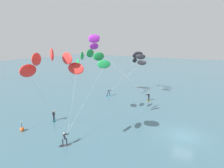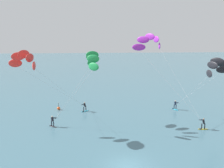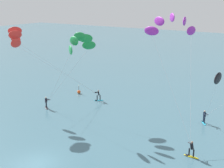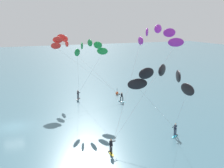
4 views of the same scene
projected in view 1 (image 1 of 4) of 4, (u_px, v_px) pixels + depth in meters
name	position (u px, v px, depth m)	size (l,w,h in m)	color
ground_plane	(184.00, 136.00, 24.67)	(240.00, 240.00, 0.00)	#426B7A
kitesurfer_nearshore	(52.00, 66.00, 17.28)	(10.37, 11.36, 11.38)	#23ADD1
kitesurfer_mid_water	(137.00, 59.00, 42.00)	(7.82, 8.39, 9.79)	#23ADD1
kitesurfer_far_out	(89.00, 61.00, 25.34)	(7.68, 5.62, 10.97)	#333338
kitesurfer_downwind	(96.00, 44.00, 36.07)	(10.07, 11.66, 13.26)	yellow
marker_buoy	(22.00, 129.00, 25.91)	(0.56, 0.56, 1.38)	#EA5119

